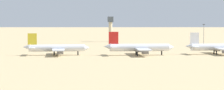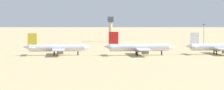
{
  "view_description": "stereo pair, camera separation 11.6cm",
  "coord_description": "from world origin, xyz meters",
  "views": [
    {
      "loc": [
        -20.31,
        -304.3,
        25.04
      ],
      "look_at": [
        -14.97,
        25.91,
        6.0
      ],
      "focal_mm": 87.67,
      "sensor_mm": 36.0,
      "label": 1
    },
    {
      "loc": [
        -20.19,
        -304.3,
        25.04
      ],
      "look_at": [
        -14.97,
        25.91,
        6.0
      ],
      "focal_mm": 87.67,
      "sensor_mm": 36.0,
      "label": 2
    }
  ],
  "objects": [
    {
      "name": "ground",
      "position": [
        0.0,
        0.0,
        0.0
      ],
      "size": [
        4000.0,
        4000.0,
        0.0
      ],
      "primitive_type": "plane",
      "color": "tan"
    },
    {
      "name": "ridge_west",
      "position": [
        50.85,
        1182.53,
        40.79
      ],
      "size": [
        407.04,
        374.61,
        81.59
      ],
      "primitive_type": "pyramid",
      "rotation": [
        0.0,
        0.0,
        0.12
      ],
      "color": "slate",
      "rests_on": "ground"
    },
    {
      "name": "parked_jet_yellow_3",
      "position": [
        -48.6,
        23.46,
        4.33
      ],
      "size": [
        40.05,
        33.75,
        13.22
      ],
      "rotation": [
        0.0,
        0.0,
        0.07
      ],
      "color": "silver",
      "rests_on": "ground"
    },
    {
      "name": "parked_jet_red_4",
      "position": [
        1.02,
        22.58,
        4.64
      ],
      "size": [
        42.92,
        36.19,
        14.17
      ],
      "rotation": [
        0.0,
        0.0,
        0.08
      ],
      "color": "silver",
      "rests_on": "ground"
    },
    {
      "name": "parked_jet_white_5",
      "position": [
        49.96,
        30.24,
        4.41
      ],
      "size": [
        40.72,
        34.42,
        13.44
      ],
      "rotation": [
        0.0,
        0.0,
        0.1
      ],
      "color": "silver",
      "rests_on": "ground"
    },
    {
      "name": "control_tower",
      "position": [
        -13.79,
        182.57,
        13.5
      ],
      "size": [
        5.2,
        5.2,
        22.37
      ],
      "color": "#C6B793",
      "rests_on": "ground"
    },
    {
      "name": "light_pole_west",
      "position": [
        62.36,
        142.69,
        9.4
      ],
      "size": [
        1.8,
        0.5,
        16.37
      ],
      "color": "#59595E",
      "rests_on": "ground"
    }
  ]
}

